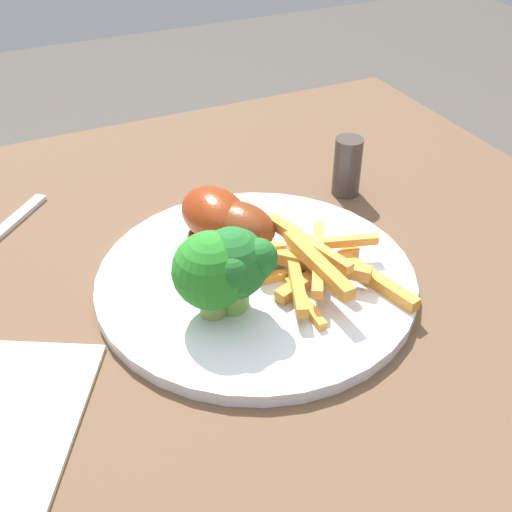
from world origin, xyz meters
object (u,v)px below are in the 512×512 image
at_px(dinner_plate, 256,279).
at_px(carrot_fries_pile, 319,265).
at_px(broccoli_floret_front, 234,264).
at_px(chicken_drumstick_far, 217,217).
at_px(broccoli_floret_back, 210,270).
at_px(pepper_shaker, 347,167).
at_px(chicken_drumstick_near, 246,228).
at_px(broccoli_floret_middle, 236,266).
at_px(dining_table, 179,383).

xyz_separation_m(dinner_plate, carrot_fries_pile, (0.05, -0.03, 0.02)).
bearing_deg(dinner_plate, broccoli_floret_front, -134.80).
bearing_deg(chicken_drumstick_far, dinner_plate, -83.49).
relative_size(broccoli_floret_back, carrot_fries_pile, 0.52).
xyz_separation_m(broccoli_floret_back, carrot_fries_pile, (0.10, 0.00, -0.03)).
bearing_deg(pepper_shaker, chicken_drumstick_far, -167.97).
height_order(dinner_plate, pepper_shaker, pepper_shaker).
bearing_deg(chicken_drumstick_near, dinner_plate, -102.72).
bearing_deg(chicken_drumstick_near, broccoli_floret_middle, -119.57).
height_order(carrot_fries_pile, chicken_drumstick_near, chicken_drumstick_near).
relative_size(broccoli_floret_front, chicken_drumstick_near, 0.61).
bearing_deg(chicken_drumstick_far, dining_table, -147.54).
relative_size(broccoli_floret_middle, pepper_shaker, 0.98).
height_order(broccoli_floret_middle, chicken_drumstick_far, broccoli_floret_middle).
bearing_deg(broccoli_floret_front, broccoli_floret_middle, 53.63).
xyz_separation_m(broccoli_floret_front, chicken_drumstick_far, (0.03, 0.11, -0.03)).
bearing_deg(broccoli_floret_back, pepper_shaker, 32.51).
height_order(chicken_drumstick_far, pepper_shaker, pepper_shaker).
xyz_separation_m(broccoli_floret_front, pepper_shaker, (0.19, 0.14, -0.03)).
bearing_deg(carrot_fries_pile, chicken_drumstick_near, 117.53).
bearing_deg(pepper_shaker, carrot_fries_pile, -129.74).
height_order(broccoli_floret_middle, chicken_drumstick_near, broccoli_floret_middle).
height_order(broccoli_floret_back, chicken_drumstick_far, broccoli_floret_back).
height_order(dinner_plate, broccoli_floret_front, broccoli_floret_front).
distance_m(dining_table, carrot_fries_pile, 0.20).
bearing_deg(carrot_fries_pile, dining_table, 154.12).
distance_m(broccoli_floret_front, chicken_drumstick_far, 0.11).
relative_size(dining_table, carrot_fries_pile, 6.24).
relative_size(dinner_plate, broccoli_floret_front, 3.74).
relative_size(carrot_fries_pile, pepper_shaker, 2.26).
xyz_separation_m(dining_table, chicken_drumstick_far, (0.06, 0.04, 0.16)).
bearing_deg(chicken_drumstick_far, pepper_shaker, 12.03).
relative_size(dinner_plate, broccoli_floret_back, 3.76).
distance_m(broccoli_floret_front, chicken_drumstick_near, 0.09).
relative_size(dinner_plate, chicken_drumstick_near, 2.29).
xyz_separation_m(carrot_fries_pile, pepper_shaker, (0.11, 0.13, 0.01)).
bearing_deg(broccoli_floret_front, chicken_drumstick_near, 59.93).
relative_size(dinner_plate, chicken_drumstick_far, 2.13).
relative_size(dining_table, chicken_drumstick_near, 7.37).
bearing_deg(pepper_shaker, broccoli_floret_middle, -144.41).
bearing_deg(chicken_drumstick_near, pepper_shaker, 22.90).
bearing_deg(chicken_drumstick_far, chicken_drumstick_near, -57.27).
relative_size(dining_table, broccoli_floret_middle, 14.45).
distance_m(dining_table, broccoli_floret_front, 0.20).
relative_size(chicken_drumstick_near, chicken_drumstick_far, 0.93).
xyz_separation_m(broccoli_floret_middle, carrot_fries_pile, (0.08, 0.00, -0.02)).
bearing_deg(dinner_plate, pepper_shaker, 33.65).
bearing_deg(carrot_fries_pile, chicken_drumstick_far, 119.03).
bearing_deg(pepper_shaker, chicken_drumstick_near, -157.10).
bearing_deg(broccoli_floret_middle, chicken_drumstick_far, 76.56).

